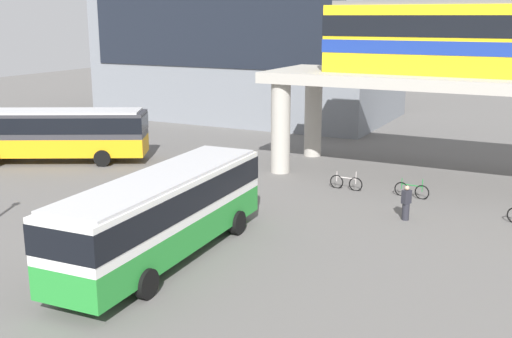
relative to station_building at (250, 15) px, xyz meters
The scene contains 7 objects.
ground_plane 25.23m from the station_building, 63.52° to the right, with size 120.00×120.00×0.00m, color #605E5B.
station_building is the anchor object (origin of this frame).
bus_main 35.43m from the station_building, 67.79° to the right, with size 3.12×11.14×3.22m.
bus_secondary 23.24m from the station_building, 95.21° to the right, with size 10.95×7.41×3.22m.
bicycle_green 29.09m from the station_building, 45.91° to the right, with size 1.78×0.27×1.04m.
bicycle_silver 27.01m from the station_building, 51.45° to the right, with size 1.79×0.14×1.04m.
pedestrian_at_kerb 31.96m from the station_building, 49.81° to the right, with size 0.42×0.48×1.56m.
Camera 1 is at (15.36, -18.80, 8.77)m, focal length 43.68 mm.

